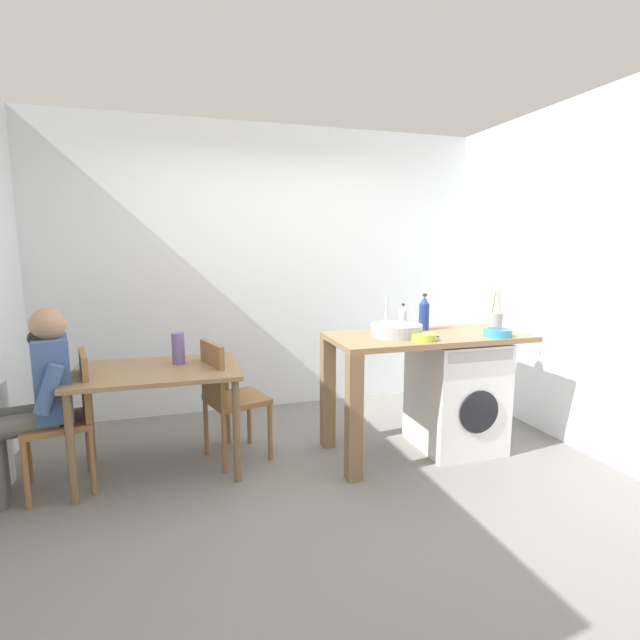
{
  "coord_description": "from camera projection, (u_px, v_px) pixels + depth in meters",
  "views": [
    {
      "loc": [
        -0.85,
        -2.81,
        1.58
      ],
      "look_at": [
        0.13,
        0.45,
        1.05
      ],
      "focal_mm": 26.59,
      "sensor_mm": 36.0,
      "label": 1
    }
  ],
  "objects": [
    {
      "name": "scissors",
      "position": [
        429.0,
        336.0,
        3.46
      ],
      "size": [
        0.15,
        0.06,
        0.01
      ],
      "color": "#B2B2B7",
      "rests_on": "kitchen_counter"
    },
    {
      "name": "bottle_tall_green",
      "position": [
        403.0,
        317.0,
        3.79
      ],
      "size": [
        0.06,
        0.06,
        0.2
      ],
      "color": "silver",
      "rests_on": "kitchen_counter"
    },
    {
      "name": "sink_basin",
      "position": [
        396.0,
        330.0,
        3.49
      ],
      "size": [
        0.38,
        0.38,
        0.09
      ],
      "primitive_type": "cylinder",
      "color": "#9EA0A5",
      "rests_on": "kitchen_counter"
    },
    {
      "name": "utensil_crock",
      "position": [
        495.0,
        320.0,
        3.78
      ],
      "size": [
        0.11,
        0.11,
        0.3
      ],
      "color": "gray",
      "rests_on": "kitchen_counter"
    },
    {
      "name": "washing_machine",
      "position": [
        456.0,
        394.0,
        3.72
      ],
      "size": [
        0.6,
        0.61,
        0.86
      ],
      "color": "white",
      "rests_on": "ground_plane"
    },
    {
      "name": "tap",
      "position": [
        386.0,
        314.0,
        3.64
      ],
      "size": [
        0.02,
        0.02,
        0.28
      ],
      "primitive_type": "cylinder",
      "color": "#B2B2B7",
      "rests_on": "kitchen_counter"
    },
    {
      "name": "mixing_bowl",
      "position": [
        424.0,
        337.0,
        3.33
      ],
      "size": [
        0.17,
        0.17,
        0.05
      ],
      "color": "#A8C63D",
      "rests_on": "kitchen_counter"
    },
    {
      "name": "ground_plane",
      "position": [
        321.0,
        486.0,
        3.14
      ],
      "size": [
        5.46,
        5.46,
        0.0
      ],
      "primitive_type": "plane",
      "color": "slate"
    },
    {
      "name": "wall_counter_side",
      "position": [
        595.0,
        277.0,
        3.54
      ],
      "size": [
        0.1,
        3.8,
        2.7
      ],
      "primitive_type": "cube",
      "color": "silver",
      "rests_on": "ground_plane"
    },
    {
      "name": "seated_person",
      "position": [
        38.0,
        392.0,
        2.97
      ],
      "size": [
        0.54,
        0.54,
        1.2
      ],
      "rotation": [
        0.0,
        0.0,
        1.79
      ],
      "color": "#595651",
      "rests_on": "ground_plane"
    },
    {
      "name": "bottle_squat_brown",
      "position": [
        424.0,
        314.0,
        3.74
      ],
      "size": [
        0.08,
        0.08,
        0.29
      ],
      "color": "navy",
      "rests_on": "kitchen_counter"
    },
    {
      "name": "chair_person_seat",
      "position": [
        69.0,
        413.0,
        3.07
      ],
      "size": [
        0.48,
        0.48,
        0.9
      ],
      "rotation": [
        0.0,
        0.0,
        1.79
      ],
      "color": "olive",
      "rests_on": "ground_plane"
    },
    {
      "name": "colander",
      "position": [
        498.0,
        332.0,
        3.48
      ],
      "size": [
        0.2,
        0.2,
        0.06
      ],
      "color": "teal",
      "rests_on": "kitchen_counter"
    },
    {
      "name": "dining_table",
      "position": [
        157.0,
        382.0,
        3.29
      ],
      "size": [
        1.1,
        0.76,
        0.74
      ],
      "color": "olive",
      "rests_on": "ground_plane"
    },
    {
      "name": "chair_opposite",
      "position": [
        227.0,
        394.0,
        3.47
      ],
      "size": [
        0.5,
        0.5,
        0.9
      ],
      "rotation": [
        0.0,
        0.0,
        -1.28
      ],
      "color": "olive",
      "rests_on": "ground_plane"
    },
    {
      "name": "kitchen_counter",
      "position": [
        402.0,
        357.0,
        3.53
      ],
      "size": [
        1.5,
        0.68,
        0.92
      ],
      "color": "olive",
      "rests_on": "ground_plane"
    },
    {
      "name": "vase",
      "position": [
        178.0,
        348.0,
        3.39
      ],
      "size": [
        0.09,
        0.09,
        0.23
      ],
      "primitive_type": "cylinder",
      "color": "slate",
      "rests_on": "dining_table"
    },
    {
      "name": "wall_back",
      "position": [
        269.0,
        270.0,
        4.59
      ],
      "size": [
        4.6,
        0.1,
        2.7
      ],
      "primitive_type": "cube",
      "color": "silver",
      "rests_on": "ground_plane"
    }
  ]
}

